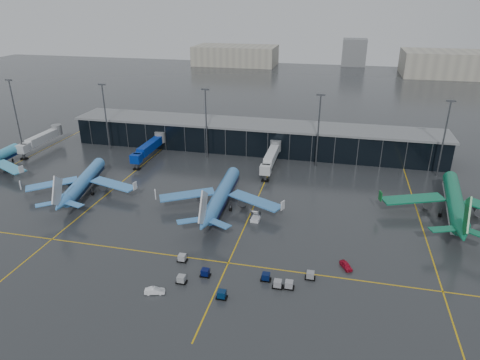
% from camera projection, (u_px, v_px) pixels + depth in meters
% --- Properties ---
extents(ground, '(600.00, 600.00, 0.00)m').
position_uv_depth(ground, '(206.00, 226.00, 111.53)').
color(ground, '#282B2D').
rests_on(ground, ground).
extents(terminal_pier, '(142.00, 17.00, 10.70)m').
position_uv_depth(terminal_pier, '(253.00, 136.00, 164.85)').
color(terminal_pier, black).
rests_on(terminal_pier, ground).
extents(jet_bridges, '(94.00, 27.50, 7.20)m').
position_uv_depth(jet_bridges, '(149.00, 147.00, 155.50)').
color(jet_bridges, '#595B60').
rests_on(jet_bridges, ground).
extents(flood_masts, '(203.00, 0.50, 25.50)m').
position_uv_depth(flood_masts, '(261.00, 124.00, 149.76)').
color(flood_masts, '#595B60').
rests_on(flood_masts, ground).
extents(distant_hangars, '(260.00, 71.00, 22.00)m').
position_uv_depth(distant_hangars, '(367.00, 60.00, 339.23)').
color(distant_hangars, '#B2AD99').
rests_on(distant_hangars, ground).
extents(taxi_lines, '(220.00, 120.00, 0.02)m').
position_uv_depth(taxi_lines, '(251.00, 212.00, 118.93)').
color(taxi_lines, gold).
rests_on(taxi_lines, ground).
extents(airliner_arkefly, '(42.79, 46.51, 12.28)m').
position_uv_depth(airliner_arkefly, '(83.00, 174.00, 128.25)').
color(airliner_arkefly, '#4592E4').
rests_on(airliner_arkefly, ground).
extents(airliner_klm_near, '(38.36, 43.31, 12.93)m').
position_uv_depth(airliner_klm_near, '(222.00, 186.00, 119.14)').
color(airliner_klm_near, '#3D81C9').
rests_on(airliner_klm_near, ground).
extents(airliner_aer_lingus, '(45.20, 49.97, 13.91)m').
position_uv_depth(airliner_aer_lingus, '(456.00, 192.00, 114.40)').
color(airliner_aer_lingus, '#0D714C').
rests_on(airliner_aer_lingus, ground).
extents(baggage_carts, '(30.91, 11.94, 1.70)m').
position_uv_depth(baggage_carts, '(241.00, 278.00, 89.57)').
color(baggage_carts, black).
rests_on(baggage_carts, ground).
extents(mobile_airstair, '(2.40, 3.33, 3.45)m').
position_uv_depth(mobile_airstair, '(256.00, 218.00, 114.00)').
color(mobile_airstair, white).
rests_on(mobile_airstair, ground).
extents(service_van_red, '(3.27, 4.21, 1.34)m').
position_uv_depth(service_van_red, '(346.00, 265.00, 93.96)').
color(service_van_red, '#B50D28').
rests_on(service_van_red, ground).
extents(service_van_white, '(4.28, 2.45, 1.34)m').
position_uv_depth(service_van_white, '(155.00, 291.00, 85.89)').
color(service_van_white, white).
rests_on(service_van_white, ground).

